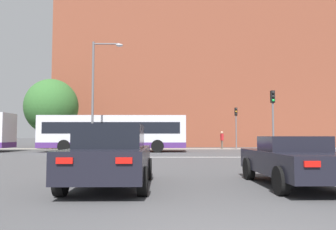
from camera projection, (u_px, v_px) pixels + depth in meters
stop_line_strip at (180, 157)px, 19.99m from camera, size 9.65×0.30×0.01m
far_pavement at (175, 149)px, 33.14m from camera, size 70.72×2.50×0.01m
brick_civic_building at (195, 65)px, 44.19m from camera, size 35.14×12.79×23.33m
car_saloon_left at (111, 156)px, 8.37m from camera, size 2.02×4.32×1.58m
car_roadster_right at (295, 161)px, 8.50m from camera, size 2.01×4.31×1.29m
bus_crossing_lead at (113, 133)px, 26.83m from camera, size 11.79×2.72×2.94m
traffic_light_near_right at (273, 112)px, 21.36m from camera, size 0.26×0.31×4.27m
traffic_light_far_right at (236, 121)px, 32.84m from camera, size 0.26×0.31×4.15m
street_lamp_junction at (98, 86)px, 23.39m from camera, size 2.20×0.36×8.09m
pedestrian_waiting at (153, 139)px, 33.02m from camera, size 0.44×0.44×1.70m
pedestrian_walking_east at (222, 138)px, 33.25m from camera, size 0.29×0.43×1.77m
tree_by_building at (51, 107)px, 32.77m from camera, size 5.26×5.26×7.01m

